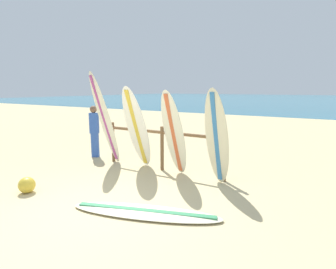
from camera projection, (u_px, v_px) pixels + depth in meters
name	position (u px, v px, depth m)	size (l,w,h in m)	color
ground_plane	(98.00, 211.00, 4.58)	(120.00, 120.00, 0.00)	#CCB784
ocean_water	(306.00, 99.00, 53.80)	(120.00, 80.00, 0.01)	teal
surfboard_rack	(162.00, 141.00, 6.77)	(3.44, 0.09, 1.15)	brown
surfboard_leaning_far_left	(105.00, 120.00, 7.13)	(0.59, 0.94, 2.55)	silver
surfboard_leaning_left	(137.00, 129.00, 6.70)	(0.68, 1.10, 2.18)	white
surfboard_leaning_center_left	(174.00, 134.00, 6.14)	(0.52, 0.85, 2.09)	silver
surfboard_leaning_center	(217.00, 138.00, 5.62)	(0.64, 0.66, 2.13)	beige
surfboard_lying_on_sand	(145.00, 212.00, 4.47)	(2.67, 1.35, 0.08)	beige
beachgoer_standing	(94.00, 129.00, 8.10)	(0.30, 0.26, 1.59)	#3359B2
beach_ball	(27.00, 185.00, 5.37)	(0.33, 0.33, 0.33)	gold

